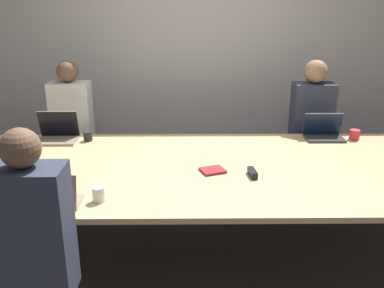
% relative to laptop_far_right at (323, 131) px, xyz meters
% --- Properties ---
extents(ground_plane, '(24.00, 24.00, 0.00)m').
position_rel_laptop_far_right_xyz_m(ground_plane, '(-1.13, -0.70, -0.80)').
color(ground_plane, '#383333').
extents(curtain_wall, '(12.00, 0.06, 2.80)m').
position_rel_laptop_far_right_xyz_m(curtain_wall, '(-1.13, 1.14, 0.60)').
color(curtain_wall, '#BCB7B2').
rests_on(curtain_wall, ground_plane).
extents(conference_table, '(4.28, 1.66, 0.74)m').
position_rel_laptop_far_right_xyz_m(conference_table, '(-1.13, -0.70, -0.11)').
color(conference_table, '#D6B77F').
rests_on(conference_table, ground_plane).
extents(laptop_far_right, '(0.35, 0.23, 0.23)m').
position_rel_laptop_far_right_xyz_m(laptop_far_right, '(0.00, 0.00, 0.00)').
color(laptop_far_right, '#333338').
rests_on(laptop_far_right, conference_table).
extents(person_far_right, '(0.40, 0.24, 1.41)m').
position_rel_laptop_far_right_xyz_m(person_far_right, '(-0.02, 0.36, -0.11)').
color(person_far_right, '#2D2D38').
rests_on(person_far_right, ground_plane).
extents(cup_far_right, '(0.09, 0.09, 0.09)m').
position_rel_laptop_far_right_xyz_m(cup_far_right, '(0.28, -0.04, -0.02)').
color(cup_far_right, red).
rests_on(cup_far_right, conference_table).
extents(laptop_far_left, '(0.36, 0.27, 0.27)m').
position_rel_laptop_far_right_xyz_m(laptop_far_left, '(-2.46, -0.04, 0.01)').
color(laptop_far_left, gray).
rests_on(laptop_far_left, conference_table).
extents(person_far_left, '(0.40, 0.24, 1.40)m').
position_rel_laptop_far_right_xyz_m(person_far_left, '(-2.45, 0.43, -0.12)').
color(person_far_left, '#2D2D38').
rests_on(person_far_left, ground_plane).
extents(cup_far_left, '(0.08, 0.08, 0.09)m').
position_rel_laptop_far_right_xyz_m(cup_far_left, '(-2.18, -0.06, -0.03)').
color(cup_far_left, '#232328').
rests_on(cup_far_left, conference_table).
extents(laptop_near_left, '(0.35, 0.22, 0.22)m').
position_rel_laptop_far_right_xyz_m(laptop_near_left, '(-2.12, -1.36, -0.00)').
color(laptop_near_left, gray).
rests_on(laptop_near_left, conference_table).
extents(person_near_left, '(0.40, 0.24, 1.39)m').
position_rel_laptop_far_right_xyz_m(person_near_left, '(-2.08, -1.82, -0.13)').
color(person_near_left, '#2D2D38').
rests_on(person_near_left, ground_plane).
extents(cup_near_left, '(0.08, 0.08, 0.10)m').
position_rel_laptop_far_right_xyz_m(cup_near_left, '(-1.84, -1.29, -0.02)').
color(cup_near_left, white).
rests_on(cup_near_left, conference_table).
extents(bottle_near_left, '(0.07, 0.07, 0.28)m').
position_rel_laptop_far_right_xyz_m(bottle_near_left, '(-2.40, -1.19, 0.05)').
color(bottle_near_left, black).
rests_on(bottle_near_left, conference_table).
extents(stapler, '(0.06, 0.15, 0.05)m').
position_rel_laptop_far_right_xyz_m(stapler, '(-0.79, -0.89, -0.04)').
color(stapler, black).
rests_on(stapler, conference_table).
extents(notebook, '(0.21, 0.20, 0.02)m').
position_rel_laptop_far_right_xyz_m(notebook, '(-1.08, -0.80, -0.06)').
color(notebook, maroon).
rests_on(notebook, conference_table).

